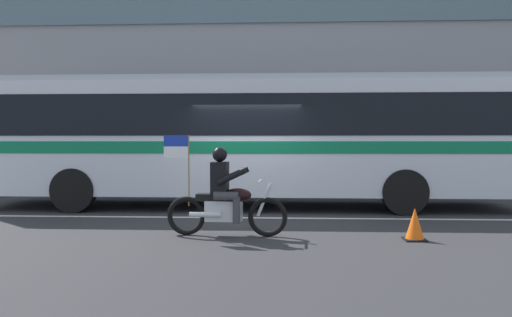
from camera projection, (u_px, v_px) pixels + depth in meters
name	position (u px, v px, depth m)	size (l,w,h in m)	color
ground_plane	(247.00, 214.00, 11.22)	(60.00, 60.00, 0.00)	#2B2B2D
sidewalk_curb	(257.00, 189.00, 16.30)	(28.00, 3.80, 0.15)	#B7B2A8
lane_center_stripe	(245.00, 218.00, 10.62)	(26.60, 0.14, 0.01)	silver
office_building_facade	(260.00, 58.00, 18.42)	(28.00, 0.89, 9.63)	gray
transit_bus	(249.00, 133.00, 12.34)	(13.10, 2.64, 3.22)	silver
motorcycle_with_rider	(225.00, 198.00, 8.56)	(2.19, 0.64, 1.78)	black
fire_hydrant	(127.00, 178.00, 15.42)	(0.22, 0.30, 0.75)	red
traffic_cone	(415.00, 225.00, 8.20)	(0.36, 0.36, 0.55)	#EA590F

